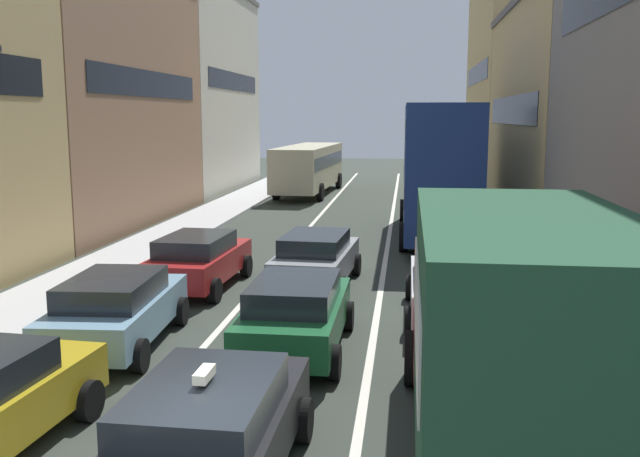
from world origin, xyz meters
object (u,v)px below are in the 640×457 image
at_px(sedan_right_lane_behind_truck, 450,285).
at_px(bus_far_queue_secondary, 309,165).
at_px(wagon_left_lane_second, 116,309).
at_px(sedan_left_lane_third, 198,259).
at_px(sedan_centre_lane_second, 296,313).
at_px(hatchback_centre_lane_third, 316,258).
at_px(removalist_box_truck, 512,330).
at_px(bus_mid_queue_primary, 437,164).
at_px(taxi_centre_lane_front, 210,432).

bearing_deg(sedan_right_lane_behind_truck, bus_far_queue_secondary, 15.41).
xyz_separation_m(wagon_left_lane_second, sedan_left_lane_third, (0.21, 4.91, 0.00)).
height_order(sedan_centre_lane_second, hatchback_centre_lane_third, same).
relative_size(sedan_centre_lane_second, hatchback_centre_lane_third, 0.98).
bearing_deg(removalist_box_truck, sedan_centre_lane_second, 38.52).
relative_size(sedan_right_lane_behind_truck, bus_mid_queue_primary, 0.41).
height_order(hatchback_centre_lane_third, sedan_right_lane_behind_truck, same).
bearing_deg(hatchback_centre_lane_third, sedan_right_lane_behind_truck, -123.91).
xyz_separation_m(taxi_centre_lane_front, sedan_right_lane_behind_truck, (3.41, 8.01, -0.00)).
xyz_separation_m(bus_mid_queue_primary, bus_far_queue_secondary, (-6.97, 14.02, -1.07)).
height_order(taxi_centre_lane_front, sedan_centre_lane_second, taxi_centre_lane_front).
bearing_deg(bus_far_queue_secondary, removalist_box_truck, -164.67).
xyz_separation_m(sedan_centre_lane_second, bus_mid_queue_primary, (3.30, 13.79, 2.03)).
relative_size(taxi_centre_lane_front, sedan_centre_lane_second, 1.01).
bearing_deg(wagon_left_lane_second, removalist_box_truck, -124.43).
bearing_deg(taxi_centre_lane_front, removalist_box_truck, -75.53).
xyz_separation_m(taxi_centre_lane_front, bus_far_queue_secondary, (-3.45, 33.12, 0.96)).
xyz_separation_m(hatchback_centre_lane_third, sedan_right_lane_behind_truck, (3.49, -2.68, 0.00)).
bearing_deg(bus_far_queue_secondary, sedan_left_lane_third, -176.67).
relative_size(taxi_centre_lane_front, sedan_right_lane_behind_truck, 1.01).
distance_m(hatchback_centre_lane_third, sedan_left_lane_third, 3.22).
xyz_separation_m(sedan_centre_lane_second, sedan_right_lane_behind_truck, (3.19, 2.70, 0.00)).
bearing_deg(sedan_left_lane_third, bus_far_queue_secondary, 3.09).
relative_size(removalist_box_truck, bus_mid_queue_primary, 0.73).
relative_size(sedan_left_lane_third, bus_mid_queue_primary, 0.42).
distance_m(sedan_right_lane_behind_truck, bus_mid_queue_primary, 11.28).
relative_size(hatchback_centre_lane_third, sedan_right_lane_behind_truck, 1.02).
distance_m(taxi_centre_lane_front, hatchback_centre_lane_third, 10.69).
bearing_deg(bus_mid_queue_primary, removalist_box_truck, -179.75).
relative_size(sedan_centre_lane_second, sedan_left_lane_third, 0.98).
relative_size(taxi_centre_lane_front, wagon_left_lane_second, 0.98).
xyz_separation_m(taxi_centre_lane_front, sedan_left_lane_third, (-3.23, 10.06, -0.00)).
bearing_deg(bus_far_queue_secondary, wagon_left_lane_second, -177.19).
bearing_deg(removalist_box_truck, sedan_right_lane_behind_truck, 2.64).
bearing_deg(sedan_centre_lane_second, bus_far_queue_secondary, 7.60).
bearing_deg(wagon_left_lane_second, taxi_centre_lane_front, -149.96).
bearing_deg(taxi_centre_lane_front, bus_mid_queue_primary, -9.45).
distance_m(removalist_box_truck, sedan_left_lane_third, 11.56).
distance_m(removalist_box_truck, wagon_left_lane_second, 8.41).
bearing_deg(sedan_left_lane_third, wagon_left_lane_second, -179.87).
distance_m(taxi_centre_lane_front, bus_mid_queue_primary, 19.53).
distance_m(wagon_left_lane_second, sedan_right_lane_behind_truck, 7.42).
xyz_separation_m(taxi_centre_lane_front, bus_mid_queue_primary, (3.52, 19.10, 2.03)).
relative_size(wagon_left_lane_second, sedan_right_lane_behind_truck, 1.02).
height_order(taxi_centre_lane_front, wagon_left_lane_second, taxi_centre_lane_front).
relative_size(removalist_box_truck, taxi_centre_lane_front, 1.78).
relative_size(hatchback_centre_lane_third, bus_far_queue_secondary, 0.42).
height_order(taxi_centre_lane_front, bus_far_queue_secondary, bus_far_queue_secondary).
bearing_deg(sedan_centre_lane_second, hatchback_centre_lane_third, 3.27).
relative_size(sedan_left_lane_third, bus_far_queue_secondary, 0.41).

